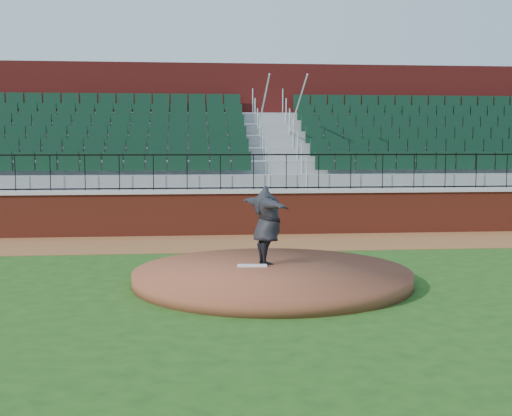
% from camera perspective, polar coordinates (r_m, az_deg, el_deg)
% --- Properties ---
extents(ground, '(90.00, 90.00, 0.00)m').
position_cam_1_polar(ground, '(12.42, 0.69, -6.65)').
color(ground, '#1D4413').
rests_on(ground, ground).
extents(warning_track, '(34.00, 3.20, 0.01)m').
position_cam_1_polar(warning_track, '(17.71, -1.25, -2.96)').
color(warning_track, brown).
rests_on(warning_track, ground).
extents(field_wall, '(34.00, 0.35, 1.20)m').
position_cam_1_polar(field_wall, '(19.22, -1.62, -0.50)').
color(field_wall, maroon).
rests_on(field_wall, ground).
extents(wall_cap, '(34.00, 0.45, 0.10)m').
position_cam_1_polar(wall_cap, '(19.16, -1.62, 1.43)').
color(wall_cap, '#B7B7B7').
rests_on(wall_cap, field_wall).
extents(wall_railing, '(34.00, 0.05, 1.00)m').
position_cam_1_polar(wall_railing, '(19.13, -1.63, 3.07)').
color(wall_railing, black).
rests_on(wall_railing, wall_cap).
extents(seating_stands, '(34.00, 5.10, 4.60)m').
position_cam_1_polar(seating_stands, '(21.84, -2.14, 4.69)').
color(seating_stands, gray).
rests_on(seating_stands, ground).
extents(concourse_wall, '(34.00, 0.50, 5.50)m').
position_cam_1_polar(concourse_wall, '(24.63, -2.55, 5.83)').
color(concourse_wall, maroon).
rests_on(concourse_wall, ground).
extents(pitchers_mound, '(5.22, 5.22, 0.25)m').
position_cam_1_polar(pitchers_mound, '(12.65, 1.39, -5.85)').
color(pitchers_mound, brown).
rests_on(pitchers_mound, ground).
extents(pitching_rubber, '(0.58, 0.19, 0.04)m').
position_cam_1_polar(pitching_rubber, '(12.94, -0.33, -4.94)').
color(pitching_rubber, white).
rests_on(pitching_rubber, pitchers_mound).
extents(pitcher, '(1.09, 1.96, 1.54)m').
position_cam_1_polar(pitcher, '(13.09, 0.93, -1.48)').
color(pitcher, black).
rests_on(pitcher, pitchers_mound).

